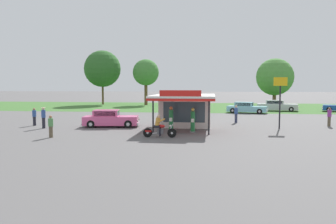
% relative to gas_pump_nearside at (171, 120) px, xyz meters
% --- Properties ---
extents(ground_plane, '(300.00, 300.00, 0.00)m').
position_rel_gas_pump_nearside_xyz_m(ground_plane, '(1.34, -0.30, -0.91)').
color(ground_plane, '#5B5959').
extents(grass_verge_strip, '(120.00, 24.00, 0.01)m').
position_rel_gas_pump_nearside_xyz_m(grass_verge_strip, '(1.34, 29.70, -0.91)').
color(grass_verge_strip, '#3D6B2D').
rests_on(grass_verge_strip, ground).
extents(service_station_kiosk, '(5.04, 7.15, 3.26)m').
position_rel_gas_pump_nearside_xyz_m(service_station_kiosk, '(0.84, 3.34, 0.74)').
color(service_station_kiosk, silver).
rests_on(service_station_kiosk, ground).
extents(gas_pump_nearside, '(0.44, 0.44, 1.99)m').
position_rel_gas_pump_nearside_xyz_m(gas_pump_nearside, '(0.00, 0.00, 0.00)').
color(gas_pump_nearside, slate).
rests_on(gas_pump_nearside, ground).
extents(gas_pump_offside, '(0.44, 0.44, 1.89)m').
position_rel_gas_pump_nearside_xyz_m(gas_pump_offside, '(1.68, -0.00, -0.05)').
color(gas_pump_offside, slate).
rests_on(gas_pump_offside, ground).
extents(motorcycle_with_rider, '(2.34, 0.70, 1.58)m').
position_rel_gas_pump_nearside_xyz_m(motorcycle_with_rider, '(-0.51, -2.72, -0.26)').
color(motorcycle_with_rider, black).
rests_on(motorcycle_with_rider, ground).
extents(featured_classic_sedan, '(5.02, 2.53, 1.47)m').
position_rel_gas_pump_nearside_xyz_m(featured_classic_sedan, '(-5.66, 2.56, -0.23)').
color(featured_classic_sedan, '#E55993').
rests_on(featured_classic_sedan, ground).
extents(parked_car_back_row_far_right, '(5.79, 2.93, 1.50)m').
position_rel_gas_pump_nearside_xyz_m(parked_car_back_row_far_right, '(12.23, 22.53, -0.21)').
color(parked_car_back_row_far_right, '#B7B7BC').
rests_on(parked_car_back_row_far_right, ground).
extents(parked_car_second_row_spare, '(5.51, 1.95, 1.56)m').
position_rel_gas_pump_nearside_xyz_m(parked_car_second_row_spare, '(-0.24, 17.78, -0.20)').
color(parked_car_second_row_spare, '#2D844C').
rests_on(parked_car_second_row_spare, ground).
extents(parked_car_back_row_centre, '(5.41, 3.02, 1.41)m').
position_rel_gas_pump_nearside_xyz_m(parked_car_back_row_centre, '(7.64, 18.42, -0.25)').
color(parked_car_back_row_centre, '#7AC6D1').
rests_on(parked_car_back_row_centre, ground).
extents(bystander_chatting_near_pumps, '(0.39, 0.39, 1.79)m').
position_rel_gas_pump_nearside_xyz_m(bystander_chatting_near_pumps, '(-10.90, 0.85, 0.06)').
color(bystander_chatting_near_pumps, black).
rests_on(bystander_chatting_near_pumps, ground).
extents(bystander_strolling_foreground, '(0.34, 0.34, 1.68)m').
position_rel_gas_pump_nearside_xyz_m(bystander_strolling_foreground, '(5.47, 7.00, -0.02)').
color(bystander_strolling_foreground, '#2D3351').
rests_on(bystander_strolling_foreground, ground).
extents(bystander_admiring_sedan, '(0.34, 0.34, 1.68)m').
position_rel_gas_pump_nearside_xyz_m(bystander_admiring_sedan, '(13.40, 5.27, -0.02)').
color(bystander_admiring_sedan, brown).
rests_on(bystander_admiring_sedan, ground).
extents(bystander_leaning_by_kiosk, '(0.34, 0.34, 1.59)m').
position_rel_gas_pump_nearside_xyz_m(bystander_leaning_by_kiosk, '(-12.66, 2.51, -0.08)').
color(bystander_leaning_by_kiosk, black).
rests_on(bystander_leaning_by_kiosk, ground).
extents(bystander_standing_back_lot, '(0.34, 0.34, 1.55)m').
position_rel_gas_pump_nearside_xyz_m(bystander_standing_back_lot, '(-7.98, -3.71, -0.10)').
color(bystander_standing_back_lot, brown).
rests_on(bystander_standing_back_lot, ground).
extents(tree_oak_centre, '(6.70, 6.70, 9.94)m').
position_rel_gas_pump_nearside_xyz_m(tree_oak_centre, '(-16.80, 34.22, 5.67)').
color(tree_oak_centre, brown).
rests_on(tree_oak_centre, ground).
extents(tree_oak_far_right, '(4.72, 4.72, 8.24)m').
position_rel_gas_pump_nearside_xyz_m(tree_oak_far_right, '(-8.72, 34.00, 4.82)').
color(tree_oak_far_right, brown).
rests_on(tree_oak_far_right, ground).
extents(tree_oak_right, '(6.45, 6.45, 8.24)m').
position_rel_gas_pump_nearside_xyz_m(tree_oak_right, '(14.22, 34.99, 3.96)').
color(tree_oak_right, brown).
rests_on(tree_oak_right, ground).
extents(roadside_pole_sign, '(1.10, 0.12, 4.27)m').
position_rel_gas_pump_nearside_xyz_m(roadside_pole_sign, '(8.70, 2.97, 2.04)').
color(roadside_pole_sign, black).
rests_on(roadside_pole_sign, ground).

